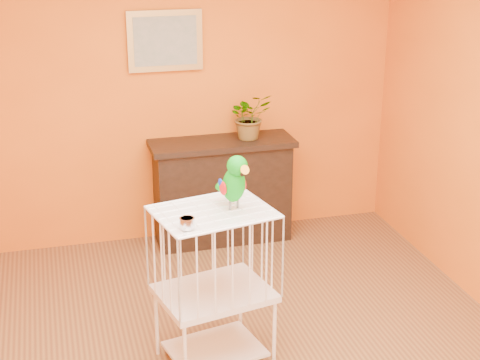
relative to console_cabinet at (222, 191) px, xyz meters
name	(u,v)px	position (x,y,z in m)	size (l,w,h in m)	color
room_shell	(234,137)	(-0.43, -2.03, 1.13)	(4.50, 4.50, 4.50)	orange
console_cabinet	(222,191)	(0.00, 0.00, 0.00)	(1.23, 0.44, 0.91)	black
potted_plant	(249,120)	(0.25, 0.03, 0.61)	(0.36, 0.40, 0.31)	#26722D
framed_picture	(165,41)	(-0.43, 0.18, 1.29)	(0.62, 0.04, 0.50)	#B2843F
birdcage	(214,285)	(-0.50, -1.81, 0.09)	(0.78, 0.65, 1.05)	white
feed_cup	(187,223)	(-0.70, -2.02, 0.63)	(0.09, 0.09, 0.06)	silver
parrot	(234,181)	(-0.36, -1.80, 0.77)	(0.19, 0.32, 0.35)	#59544C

